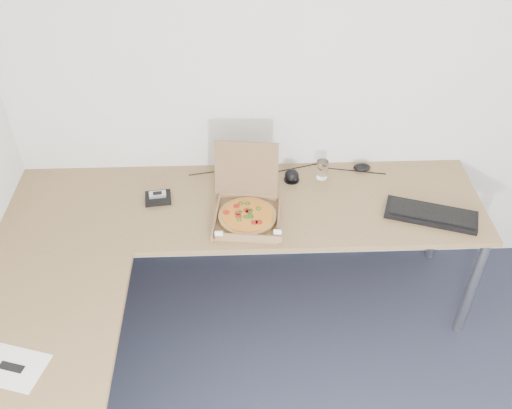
{
  "coord_description": "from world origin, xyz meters",
  "views": [
    {
      "loc": [
        -0.53,
        -0.95,
        2.68
      ],
      "look_at": [
        -0.45,
        1.28,
        0.82
      ],
      "focal_mm": 40.57,
      "sensor_mm": 36.0,
      "label": 1
    }
  ],
  "objects_px": {
    "desk": "(179,267)",
    "drinking_glass": "(322,169)",
    "pizza_box": "(247,212)",
    "keyboard": "(431,215)",
    "wallet": "(158,198)"
  },
  "relations": [
    {
      "from": "desk",
      "to": "drinking_glass",
      "type": "bearing_deg",
      "value": 40.23
    },
    {
      "from": "pizza_box",
      "to": "keyboard",
      "type": "xyz_separation_m",
      "value": [
        0.94,
        -0.03,
        -0.03
      ]
    },
    {
      "from": "drinking_glass",
      "to": "desk",
      "type": "bearing_deg",
      "value": -139.77
    },
    {
      "from": "pizza_box",
      "to": "drinking_glass",
      "type": "distance_m",
      "value": 0.53
    },
    {
      "from": "pizza_box",
      "to": "desk",
      "type": "bearing_deg",
      "value": -130.12
    },
    {
      "from": "pizza_box",
      "to": "drinking_glass",
      "type": "relative_size",
      "value": 3.49
    },
    {
      "from": "wallet",
      "to": "drinking_glass",
      "type": "bearing_deg",
      "value": 3.58
    },
    {
      "from": "desk",
      "to": "drinking_glass",
      "type": "distance_m",
      "value": 0.99
    },
    {
      "from": "desk",
      "to": "keyboard",
      "type": "xyz_separation_m",
      "value": [
        1.27,
        0.28,
        0.04
      ]
    },
    {
      "from": "wallet",
      "to": "keyboard",
      "type": "bearing_deg",
      "value": -14.52
    },
    {
      "from": "pizza_box",
      "to": "keyboard",
      "type": "bearing_deg",
      "value": 4.77
    },
    {
      "from": "pizza_box",
      "to": "keyboard",
      "type": "relative_size",
      "value": 0.83
    },
    {
      "from": "pizza_box",
      "to": "drinking_glass",
      "type": "height_order",
      "value": "pizza_box"
    },
    {
      "from": "pizza_box",
      "to": "keyboard",
      "type": "distance_m",
      "value": 0.94
    },
    {
      "from": "drinking_glass",
      "to": "keyboard",
      "type": "bearing_deg",
      "value": -34.43
    }
  ]
}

